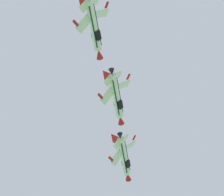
# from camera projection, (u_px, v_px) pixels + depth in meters

# --- Properties ---
(fighter_jet_lead) EXTENTS (7.58, 15.65, 7.74)m
(fighter_jet_lead) POSITION_uv_depth(u_px,v_px,m) (124.00, 157.00, 133.50)
(fighter_jet_lead) COLOR white
(fighter_jet_left_wing) EXTENTS (7.84, 15.65, 7.24)m
(fighter_jet_left_wing) POSITION_uv_depth(u_px,v_px,m) (116.00, 97.00, 122.64)
(fighter_jet_left_wing) COLOR white
(fighter_jet_right_wing) EXTENTS (7.79, 15.65, 7.34)m
(fighter_jet_right_wing) POSITION_uv_depth(u_px,v_px,m) (94.00, 27.00, 112.41)
(fighter_jet_right_wing) COLOR white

